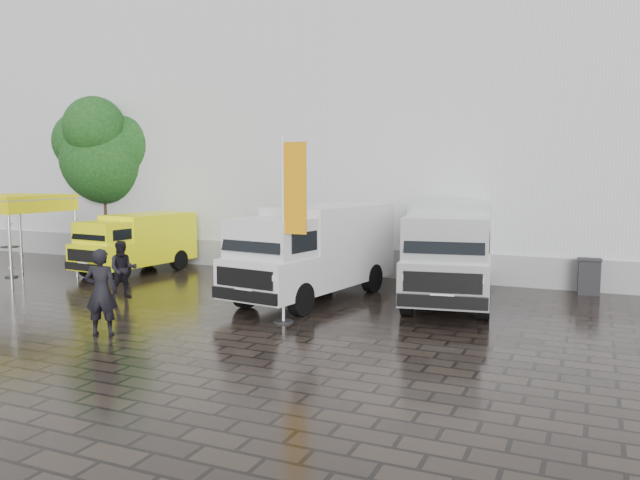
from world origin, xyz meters
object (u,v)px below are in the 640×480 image
at_px(flagpole, 290,220).
at_px(van_silver, 450,253).
at_px(van_white, 314,253).
at_px(person_tent, 123,269).
at_px(wheelie_bin, 589,276).
at_px(cocktail_table, 11,262).
at_px(van_yellow, 136,244).
at_px(person_front, 101,292).
at_px(canopy_tent, 12,201).

bearing_deg(flagpole, van_silver, 54.14).
distance_m(van_white, flagpole, 3.21).
xyz_separation_m(van_silver, person_tent, (-8.92, -3.30, -0.56)).
xyz_separation_m(van_white, wheelie_bin, (7.31, 4.09, -0.80)).
distance_m(van_silver, flagpole, 5.24).
distance_m(wheelie_bin, person_tent, 13.98).
bearing_deg(van_silver, cocktail_table, 178.67).
bearing_deg(van_white, cocktail_table, -166.90).
bearing_deg(flagpole, van_yellow, 151.89).
distance_m(van_white, person_front, 6.27).
bearing_deg(person_tent, van_yellow, 84.00).
distance_m(van_silver, wheelie_bin, 4.69).
height_order(van_silver, canopy_tent, canopy_tent).
height_order(van_yellow, canopy_tent, canopy_tent).
distance_m(canopy_tent, person_tent, 5.77).
bearing_deg(wheelie_bin, person_front, -139.04).
xyz_separation_m(canopy_tent, flagpole, (11.32, -1.68, -0.19)).
distance_m(van_silver, person_front, 9.39).
xyz_separation_m(van_yellow, person_tent, (2.68, -3.74, -0.23)).
bearing_deg(flagpole, cocktail_table, 170.17).
height_order(van_yellow, van_silver, van_silver).
relative_size(cocktail_table, person_tent, 0.65).
relative_size(canopy_tent, cocktail_table, 2.67).
bearing_deg(van_yellow, wheelie_bin, 14.49).
height_order(van_white, person_front, van_white).
bearing_deg(flagpole, van_white, 103.14).
bearing_deg(person_front, cocktail_table, -53.38).
relative_size(van_white, van_silver, 0.96).
relative_size(van_white, wheelie_bin, 5.66).
height_order(van_yellow, cocktail_table, van_yellow).
relative_size(van_yellow, person_tent, 2.77).
relative_size(canopy_tent, wheelie_bin, 2.66).
height_order(van_white, cocktail_table, van_white).
bearing_deg(canopy_tent, flagpole, -8.45).
distance_m(cocktail_table, person_tent, 6.24).
bearing_deg(flagpole, wheelie_bin, 46.52).
relative_size(wheelie_bin, person_front, 0.56).
relative_size(flagpole, cocktail_table, 4.16).
relative_size(van_white, person_front, 3.15).
xyz_separation_m(van_yellow, cocktail_table, (-3.44, -2.51, -0.53)).
bearing_deg(person_front, van_white, -139.73).
bearing_deg(van_yellow, canopy_tent, -127.52).
height_order(van_yellow, van_white, van_white).
xyz_separation_m(cocktail_table, wheelie_bin, (18.67, 4.91, 0.00)).
relative_size(canopy_tent, person_tent, 1.74).
relative_size(van_yellow, canopy_tent, 1.59).
bearing_deg(van_yellow, flagpole, -22.59).
xyz_separation_m(van_yellow, canopy_tent, (-2.72, -2.91, 1.64)).
height_order(wheelie_bin, person_front, person_front).
xyz_separation_m(canopy_tent, cocktail_table, (-0.72, 0.40, -2.17)).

